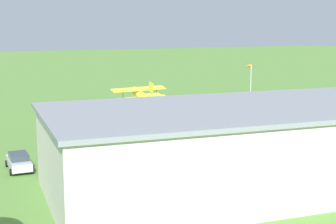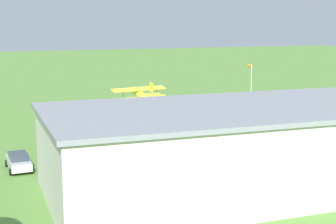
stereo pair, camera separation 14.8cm
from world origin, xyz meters
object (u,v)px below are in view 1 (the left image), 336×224
Objects in this scene: person_at_fence_line at (60,143)px; car_silver at (19,161)px; windsock at (248,69)px; person_beside_truck at (59,153)px; hangar at (267,144)px; person_watching_takeoff at (96,144)px; biplane at (142,96)px; person_crossing_taxiway at (273,129)px.

car_silver is at bearing 47.90° from person_at_fence_line.
windsock reaches higher than person_at_fence_line.
person_beside_truck is (-4.02, -1.44, 0.03)m from car_silver.
hangar is at bearing 127.35° from person_at_fence_line.
hangar reaches higher than person_beside_truck.
person_watching_takeoff is 5.14m from person_beside_truck.
hangar is 8.18× the size of car_silver.
biplane is at bearing -134.14° from car_silver.
person_watching_takeoff is at bearing 55.26° from biplane.
person_at_fence_line is (25.51, -2.07, 0.09)m from person_crossing_taxiway.
hangar is 4.32× the size of biplane.
windsock is at bearing -159.55° from biplane.
hangar is 20.00m from person_crossing_taxiway.
person_watching_takeoff is 42.75m from windsock.
person_at_fence_line is at bearing -132.10° from car_silver.
hangar reaches higher than person_at_fence_line.
windsock is (-42.84, -28.97, 4.89)m from car_silver.
person_beside_truck is at bearing 4.30° from person_crossing_taxiway.
person_watching_takeoff is 0.93× the size of person_at_fence_line.
biplane is 24.75m from windsock.
person_at_fence_line is 1.02× the size of person_beside_truck.
biplane is 1.33× the size of windsock.
person_watching_takeoff is at bearing 35.93° from windsock.
person_at_fence_line is at bearing 31.79° from windsock.
hangar is 32.95m from biplane.
person_watching_takeoff is (22.03, -0.62, 0.02)m from person_crossing_taxiway.
hangar is 21.72× the size of person_beside_truck.
person_at_fence_line is 0.27× the size of windsock.
biplane is at bearing -57.69° from person_crossing_taxiway.
car_silver is at bearing 19.62° from person_beside_truck.
person_watching_takeoff is (11.32, 16.32, -2.44)m from biplane.
person_crossing_taxiway is 25.60m from person_at_fence_line.
person_crossing_taxiway is at bearing -126.25° from hangar.
car_silver is (18.76, -12.56, -2.60)m from hangar.
car_silver is at bearing 34.07° from windsock.
windsock is at bearing -148.21° from person_at_fence_line.
biplane reaches higher than car_silver.
car_silver is 4.27m from person_beside_truck.
person_beside_truck is (0.94, 4.06, -0.02)m from person_at_fence_line.
person_crossing_taxiway is at bearing -175.70° from person_beside_truck.
person_beside_truck is at bearing 30.56° from person_watching_takeoff.
person_beside_truck is at bearing 76.92° from person_at_fence_line.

